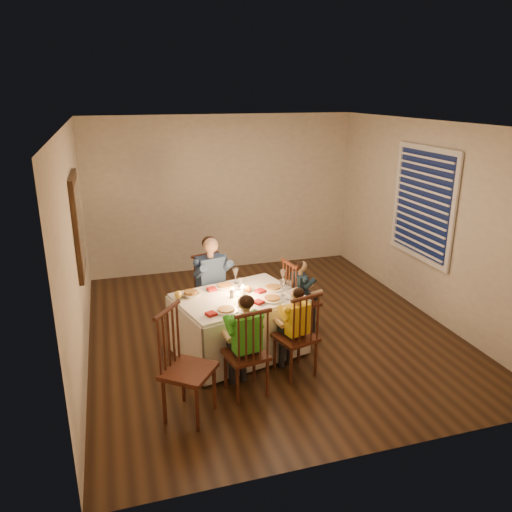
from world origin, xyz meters
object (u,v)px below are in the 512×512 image
object	(u,v)px
chair_extra	(191,415)
child_yellow	(295,373)
chair_adult	(213,328)
child_teal	(300,332)
serving_bowl	(191,295)
dining_table	(238,312)
chair_near_left	(246,392)
child_green	(246,392)
adult	(213,328)
chair_near_right	(295,373)
chair_end	(300,332)

from	to	relation	value
chair_extra	child_yellow	xyz separation A→B (m)	(1.23, 0.42, 0.00)
chair_adult	child_teal	distance (m)	1.14
serving_bowl	child_teal	bearing A→B (deg)	4.73
dining_table	chair_extra	xyz separation A→B (m)	(-0.75, -1.04, -0.51)
chair_extra	serving_bowl	bearing A→B (deg)	26.32
chair_near_left	child_green	size ratio (longest dim) A/B	0.90
adult	child_teal	xyz separation A→B (m)	(1.04, -0.45, 0.00)
dining_table	adult	distance (m)	0.89
chair_near_right	child_yellow	bearing A→B (deg)	180.00
chair_extra	serving_bowl	xyz separation A→B (m)	(0.23, 1.18, 0.75)
chair_adult	chair_near_left	world-z (taller)	same
chair_end	adult	xyz separation A→B (m)	(-1.04, 0.45, 0.00)
chair_near_left	chair_near_right	distance (m)	0.64
chair_end	adult	distance (m)	1.14
chair_adult	chair_end	xyz separation A→B (m)	(1.04, -0.45, 0.00)
chair_extra	adult	bearing A→B (deg)	18.73
child_yellow	child_green	bearing A→B (deg)	3.41
chair_end	serving_bowl	bearing A→B (deg)	85.47
chair_near_right	child_green	world-z (taller)	child_green
chair_adult	adult	distance (m)	0.00
serving_bowl	chair_end	bearing A→B (deg)	4.73
child_yellow	serving_bowl	size ratio (longest dim) A/B	5.17
adult	child_green	size ratio (longest dim) A/B	1.13
child_green	child_teal	world-z (taller)	child_green
chair_end	child_yellow	size ratio (longest dim) A/B	0.97
chair_near_left	chair_near_right	bearing A→B (deg)	-171.00
dining_table	chair_end	xyz separation A→B (m)	(0.89, 0.26, -0.51)
dining_table	child_yellow	xyz separation A→B (m)	(0.47, -0.62, -0.51)
chair_near_left	adult	distance (m)	1.53
child_green	child_teal	distance (m)	1.49
chair_adult	chair_extra	xyz separation A→B (m)	(-0.59, -1.75, 0.00)
chair_near_left	chair_adult	bearing A→B (deg)	-98.42
chair_adult	chair_near_right	xyz separation A→B (m)	(0.63, -1.33, 0.00)
chair_near_right	child_yellow	xyz separation A→B (m)	(0.00, 0.00, 0.00)
chair_adult	child_teal	xyz separation A→B (m)	(1.04, -0.45, 0.00)
chair_end	child_teal	bearing A→B (deg)	-0.00
child_teal	dining_table	bearing A→B (deg)	96.85
chair_near_right	child_yellow	world-z (taller)	child_yellow
chair_near_left	child_yellow	distance (m)	0.64
chair_near_left	child_teal	size ratio (longest dim) A/B	1.01
chair_near_right	chair_near_left	bearing A→B (deg)	3.41
chair_near_left	chair_end	xyz separation A→B (m)	(1.02, 1.08, 0.00)
child_teal	serving_bowl	distance (m)	1.59
chair_adult	serving_bowl	bearing A→B (deg)	-136.45
chair_adult	serving_bowl	size ratio (longest dim) A/B	5.00
chair_end	chair_extra	world-z (taller)	chair_extra
chair_adult	chair_end	distance (m)	1.14
dining_table	child_green	distance (m)	0.98
chair_extra	adult	size ratio (longest dim) A/B	0.88
chair_near_left	child_teal	distance (m)	1.49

